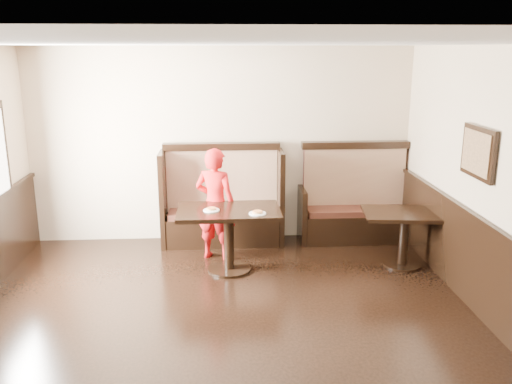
{
  "coord_description": "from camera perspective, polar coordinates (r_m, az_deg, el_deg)",
  "views": [
    {
      "loc": [
        0.01,
        -4.26,
        2.77
      ],
      "look_at": [
        0.43,
        2.35,
        1.0
      ],
      "focal_mm": 38.0,
      "sensor_mm": 36.0,
      "label": 1
    }
  ],
  "objects": [
    {
      "name": "ground",
      "position": [
        5.08,
        -3.3,
        -18.08
      ],
      "size": [
        7.0,
        7.0,
        0.0
      ],
      "primitive_type": "plane",
      "color": "black",
      "rests_on": "ground"
    },
    {
      "name": "room_shell",
      "position": [
        5.02,
        -6.9,
        -9.92
      ],
      "size": [
        7.0,
        7.0,
        7.0
      ],
      "color": "tan",
      "rests_on": "ground"
    },
    {
      "name": "booth_main",
      "position": [
        7.89,
        -3.55,
        -1.61
      ],
      "size": [
        1.75,
        0.72,
        1.45
      ],
      "color": "black",
      "rests_on": "ground"
    },
    {
      "name": "booth_neighbor",
      "position": [
        8.13,
        10.33,
        -1.65
      ],
      "size": [
        1.65,
        0.72,
        1.45
      ],
      "color": "black",
      "rests_on": "ground"
    },
    {
      "name": "table_main",
      "position": [
        6.83,
        -2.89,
        -3.37
      ],
      "size": [
        1.29,
        0.82,
        0.82
      ],
      "rotation": [
        0.0,
        0.0,
        0.01
      ],
      "color": "black",
      "rests_on": "ground"
    },
    {
      "name": "table_neighbor",
      "position": [
        7.26,
        15.36,
        -3.44
      ],
      "size": [
        1.12,
        0.8,
        0.73
      ],
      "rotation": [
        0.0,
        0.0,
        -0.11
      ],
      "color": "black",
      "rests_on": "ground"
    },
    {
      "name": "child",
      "position": [
        7.2,
        -4.3,
        -1.3
      ],
      "size": [
        0.65,
        0.54,
        1.52
      ],
      "primitive_type": "imported",
      "rotation": [
        0.0,
        0.0,
        2.76
      ],
      "color": "red",
      "rests_on": "ground"
    },
    {
      "name": "pizza_plate_left",
      "position": [
        6.73,
        -4.71,
        -1.85
      ],
      "size": [
        0.2,
        0.2,
        0.04
      ],
      "color": "white",
      "rests_on": "table_main"
    },
    {
      "name": "pizza_plate_right",
      "position": [
        6.57,
        0.16,
        -2.2
      ],
      "size": [
        0.21,
        0.21,
        0.04
      ],
      "color": "white",
      "rests_on": "table_main"
    }
  ]
}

